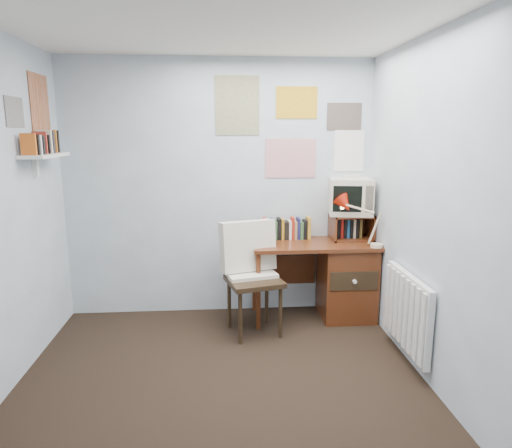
{
  "coord_description": "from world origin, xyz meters",
  "views": [
    {
      "loc": [
        0.01,
        -2.72,
        1.81
      ],
      "look_at": [
        0.3,
        0.94,
        1.06
      ],
      "focal_mm": 32.0,
      "sensor_mm": 36.0,
      "label": 1
    }
  ],
  "objects_px": {
    "crt_tv": "(350,195)",
    "wall_shelf": "(45,155)",
    "desk_chair": "(254,281)",
    "desk": "(341,277)",
    "radiator": "(407,311)",
    "desk_lamp": "(378,225)",
    "tv_riser": "(351,227)"
  },
  "relations": [
    {
      "from": "tv_riser",
      "to": "radiator",
      "type": "distance_m",
      "value": 1.15
    },
    {
      "from": "tv_riser",
      "to": "radiator",
      "type": "relative_size",
      "value": 0.5
    },
    {
      "from": "desk_lamp",
      "to": "tv_riser",
      "type": "bearing_deg",
      "value": 103.04
    },
    {
      "from": "desk_chair",
      "to": "wall_shelf",
      "type": "relative_size",
      "value": 1.59
    },
    {
      "from": "desk_chair",
      "to": "tv_riser",
      "type": "relative_size",
      "value": 2.46
    },
    {
      "from": "desk_chair",
      "to": "wall_shelf",
      "type": "bearing_deg",
      "value": 167.62
    },
    {
      "from": "desk_lamp",
      "to": "crt_tv",
      "type": "distance_m",
      "value": 0.45
    },
    {
      "from": "desk",
      "to": "radiator",
      "type": "bearing_deg",
      "value": -72.76
    },
    {
      "from": "desk",
      "to": "desk_chair",
      "type": "bearing_deg",
      "value": -160.14
    },
    {
      "from": "tv_riser",
      "to": "desk_lamp",
      "type": "bearing_deg",
      "value": -65.56
    },
    {
      "from": "crt_tv",
      "to": "wall_shelf",
      "type": "distance_m",
      "value": 2.75
    },
    {
      "from": "desk_chair",
      "to": "crt_tv",
      "type": "height_order",
      "value": "crt_tv"
    },
    {
      "from": "desk",
      "to": "desk_lamp",
      "type": "height_order",
      "value": "desk_lamp"
    },
    {
      "from": "desk_lamp",
      "to": "radiator",
      "type": "relative_size",
      "value": 0.53
    },
    {
      "from": "desk_lamp",
      "to": "tv_riser",
      "type": "xyz_separation_m",
      "value": [
        -0.15,
        0.33,
        -0.09
      ]
    },
    {
      "from": "desk",
      "to": "crt_tv",
      "type": "xyz_separation_m",
      "value": [
        0.1,
        0.13,
        0.8
      ]
    },
    {
      "from": "desk",
      "to": "wall_shelf",
      "type": "height_order",
      "value": "wall_shelf"
    },
    {
      "from": "desk",
      "to": "desk_chair",
      "type": "xyz_separation_m",
      "value": [
        -0.88,
        -0.32,
        0.09
      ]
    },
    {
      "from": "desk_lamp",
      "to": "radiator",
      "type": "height_order",
      "value": "desk_lamp"
    },
    {
      "from": "desk_chair",
      "to": "desk_lamp",
      "type": "bearing_deg",
      "value": -9.71
    },
    {
      "from": "desk",
      "to": "tv_riser",
      "type": "xyz_separation_m",
      "value": [
        0.12,
        0.11,
        0.48
      ]
    },
    {
      "from": "crt_tv",
      "to": "wall_shelf",
      "type": "bearing_deg",
      "value": -159.55
    },
    {
      "from": "tv_riser",
      "to": "crt_tv",
      "type": "xyz_separation_m",
      "value": [
        -0.02,
        0.02,
        0.32
      ]
    },
    {
      "from": "desk_chair",
      "to": "radiator",
      "type": "relative_size",
      "value": 1.23
    },
    {
      "from": "tv_riser",
      "to": "desk_chair",
      "type": "bearing_deg",
      "value": -156.78
    },
    {
      "from": "desk_lamp",
      "to": "radiator",
      "type": "xyz_separation_m",
      "value": [
        0.02,
        -0.71,
        -0.55
      ]
    },
    {
      "from": "desk_chair",
      "to": "tv_riser",
      "type": "bearing_deg",
      "value": 8.7
    },
    {
      "from": "crt_tv",
      "to": "radiator",
      "type": "height_order",
      "value": "crt_tv"
    },
    {
      "from": "wall_shelf",
      "to": "tv_riser",
      "type": "bearing_deg",
      "value": 10.32
    },
    {
      "from": "desk_lamp",
      "to": "tv_riser",
      "type": "distance_m",
      "value": 0.37
    },
    {
      "from": "radiator",
      "to": "desk_chair",
      "type": "bearing_deg",
      "value": 152.2
    },
    {
      "from": "desk_chair",
      "to": "desk_lamp",
      "type": "distance_m",
      "value": 1.24
    }
  ]
}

